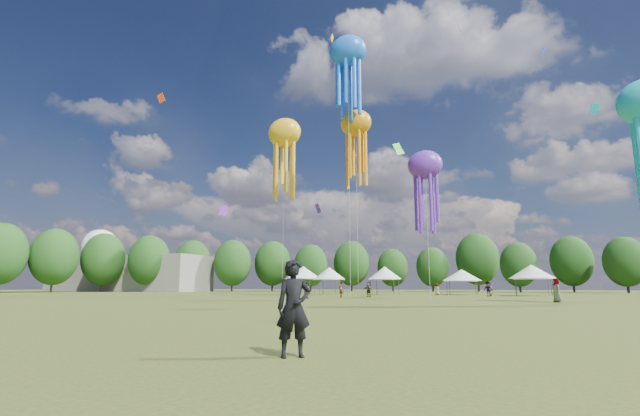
% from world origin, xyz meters
% --- Properties ---
extents(ground, '(300.00, 300.00, 0.00)m').
position_xyz_m(ground, '(0.00, 0.00, 0.00)').
color(ground, '#384416').
rests_on(ground, ground).
extents(observer_main, '(0.72, 0.68, 1.66)m').
position_xyz_m(observer_main, '(6.55, -3.38, 0.83)').
color(observer_main, black).
rests_on(observer_main, ground).
extents(spectator_near, '(0.90, 0.79, 1.58)m').
position_xyz_m(spectator_near, '(-7.82, 30.16, 0.79)').
color(spectator_near, gray).
rests_on(spectator_near, ground).
extents(spectators_far, '(32.24, 26.69, 1.90)m').
position_xyz_m(spectators_far, '(0.69, 43.43, 0.86)').
color(spectators_far, gray).
rests_on(spectators_far, ground).
extents(festival_tents, '(38.65, 9.19, 4.36)m').
position_xyz_m(festival_tents, '(-4.52, 54.48, 3.07)').
color(festival_tents, '#47474C').
rests_on(festival_tents, ground).
extents(show_kites, '(40.68, 21.13, 29.46)m').
position_xyz_m(show_kites, '(-3.38, 35.25, 18.48)').
color(show_kites, orange).
rests_on(show_kites, ground).
extents(small_kites, '(72.96, 61.75, 46.37)m').
position_xyz_m(small_kites, '(-0.42, 40.79, 30.72)').
color(small_kites, orange).
rests_on(small_kites, ground).
extents(treeline, '(201.57, 95.24, 13.43)m').
position_xyz_m(treeline, '(-3.87, 62.51, 6.54)').
color(treeline, '#38281C').
rests_on(treeline, ground).
extents(hangar, '(40.00, 12.00, 8.00)m').
position_xyz_m(hangar, '(-72.00, 72.00, 4.00)').
color(hangar, gray).
rests_on(hangar, ground).
extents(radome, '(9.00, 9.00, 16.00)m').
position_xyz_m(radome, '(-88.00, 78.00, 9.99)').
color(radome, white).
rests_on(radome, ground).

